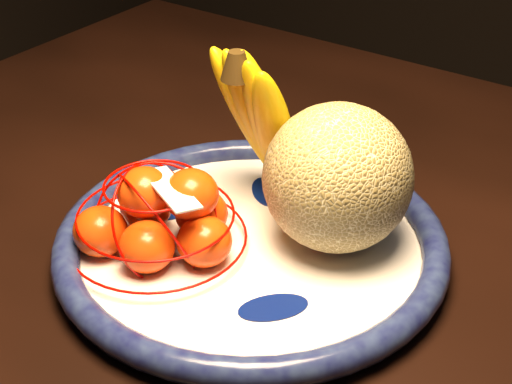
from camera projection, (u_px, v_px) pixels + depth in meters
The scene contains 6 objects.
dining_table at pixel (433, 342), 0.80m from camera, with size 1.64×1.09×0.78m.
fruit_bowl at pixel (251, 244), 0.77m from camera, with size 0.39×0.39×0.03m.
cantaloupe at pixel (338, 178), 0.74m from camera, with size 0.14×0.14×0.14m, color olive.
banana_bunch at pixel (265, 117), 0.80m from camera, with size 0.12×0.12×0.19m.
mandarin_bag at pixel (161, 219), 0.75m from camera, with size 0.21×0.21×0.11m.
price_tag at pixel (171, 189), 0.72m from camera, with size 0.07×0.03×0.00m, color white.
Camera 1 is at (0.03, -0.51, 1.25)m, focal length 55.00 mm.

